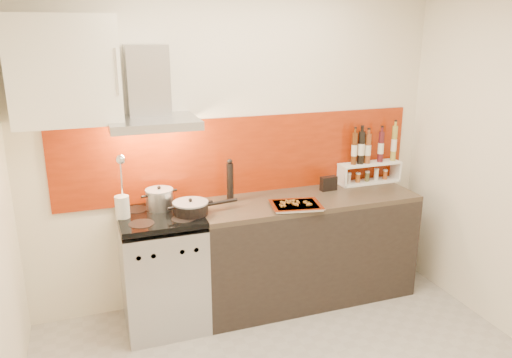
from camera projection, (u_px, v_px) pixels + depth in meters
name	position (u px, v px, depth m)	size (l,w,h in m)	color
back_wall	(238.00, 146.00, 4.05)	(3.40, 0.02, 2.60)	silver
backsplash	(244.00, 156.00, 4.07)	(3.00, 0.02, 0.64)	maroon
range_stove	(163.00, 272.00, 3.80)	(0.60, 0.60, 0.91)	#B7B7BA
counter	(306.00, 248.00, 4.18)	(1.80, 0.60, 0.90)	black
range_hood	(150.00, 98.00, 3.55)	(0.62, 0.50, 0.61)	#B7B7BA
upper_cabinet	(64.00, 71.00, 3.30)	(0.70, 0.35, 0.72)	white
stock_pot	(160.00, 199.00, 3.75)	(0.21, 0.21, 0.18)	#B7B7BA
saute_pan	(192.00, 208.00, 3.66)	(0.50, 0.26, 0.12)	black
utensil_jar	(122.00, 200.00, 3.55)	(0.10, 0.15, 0.49)	silver
pepper_mill	(230.00, 181.00, 3.92)	(0.05, 0.05, 0.35)	black
step_shelf	(370.00, 160.00, 4.38)	(0.57, 0.15, 0.50)	white
caddy_box	(329.00, 183.00, 4.21)	(0.14, 0.06, 0.12)	black
baking_tray	(296.00, 205.00, 3.83)	(0.43, 0.36, 0.03)	silver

